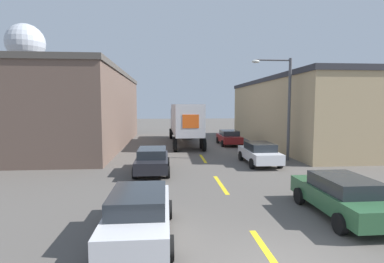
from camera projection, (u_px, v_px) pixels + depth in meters
The scene contains 11 objects.
road_centerline at pixel (221, 184), 14.71m from camera, with size 0.20×17.75×0.01m.
warehouse_left at pixel (66, 109), 28.29m from camera, with size 11.42×21.91×6.99m.
warehouse_right at pixel (302, 112), 29.83m from camera, with size 8.80×22.10×6.46m.
semi_truck at pixel (184, 120), 30.38m from camera, with size 2.97×12.74×3.97m.
parked_car_right_near at pixel (342, 195), 10.43m from camera, with size 1.98×4.51×1.43m.
parked_car_right_far at pixel (229, 137), 29.31m from camera, with size 1.98×4.51×1.43m.
parked_car_left_near at pixel (139, 213), 8.74m from camera, with size 1.98×4.51×1.43m.
parked_car_right_mid at pixel (259, 153), 19.73m from camera, with size 1.98×4.51×1.43m.
parked_car_left_far at pixel (152, 160), 17.23m from camera, with size 1.98×4.51×1.43m.
water_tower at pixel (26, 44), 48.34m from camera, with size 6.07×6.07×16.94m.
street_lamp at pixel (284, 101), 20.80m from camera, with size 2.83×0.32×7.12m.
Camera 1 is at (-2.63, -6.30, 3.90)m, focal length 28.00 mm.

